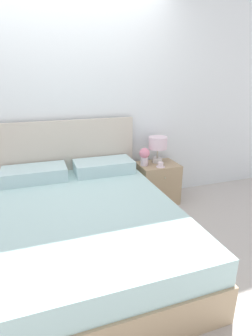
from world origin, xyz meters
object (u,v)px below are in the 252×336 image
(teacup, at_px, (161,165))
(bed, at_px, (83,225))
(table_lamp, at_px, (158,145))
(flower_vase, at_px, (145,156))
(nightstand, at_px, (157,183))

(teacup, bearing_deg, bed, -150.25)
(table_lamp, bearing_deg, bed, -144.62)
(flower_vase, distance_m, teacup, 0.22)
(bed, bearing_deg, teacup, 29.75)
(bed, distance_m, teacup, 1.26)
(bed, height_order, flower_vase, bed)
(flower_vase, height_order, teacup, flower_vase)
(table_lamp, bearing_deg, nightstand, -103.30)
(bed, bearing_deg, table_lamp, 35.38)
(nightstand, relative_size, teacup, 4.76)
(table_lamp, bearing_deg, teacup, -101.99)
(teacup, bearing_deg, flower_vase, 143.72)
(nightstand, height_order, flower_vase, flower_vase)
(bed, relative_size, teacup, 18.83)
(bed, relative_size, flower_vase, 9.23)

